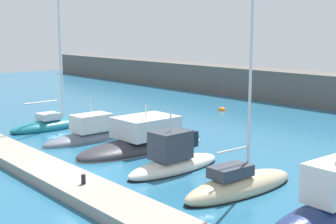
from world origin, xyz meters
name	(u,v)px	position (x,y,z in m)	size (l,w,h in m)	color
ground_plane	(83,175)	(0.00, 0.00, 0.00)	(120.00, 120.00, 0.00)	#236084
dock_pier	(56,176)	(0.00, -1.46, 0.25)	(30.88, 2.32, 0.50)	gray
sailboat_teal_nearest	(52,124)	(-11.83, 4.21, 0.35)	(2.52, 6.67, 12.49)	#19707F
motorboat_slate_second	(91,135)	(-6.66, 4.49, 0.34)	(2.43, 7.13, 3.26)	slate
motorboat_charcoal_third	(144,141)	(-2.45, 5.75, 0.46)	(3.56, 9.62, 3.18)	#2D2D33
motorboat_ivory_fourth	(174,161)	(2.31, 4.08, 0.53)	(2.07, 6.18, 3.56)	silver
sailboat_sand_fifth	(240,185)	(6.81, 4.14, 0.34)	(1.98, 6.58, 12.26)	beige
motorboat_navy_sixth	(328,209)	(11.50, 3.78, 0.66)	(1.99, 6.26, 3.75)	navy
mooring_buoy_orange	(222,111)	(-9.27, 19.73, 0.00)	(0.69, 0.69, 0.69)	orange
dock_bollard	(83,179)	(2.63, -1.46, 0.72)	(0.20, 0.20, 0.44)	black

